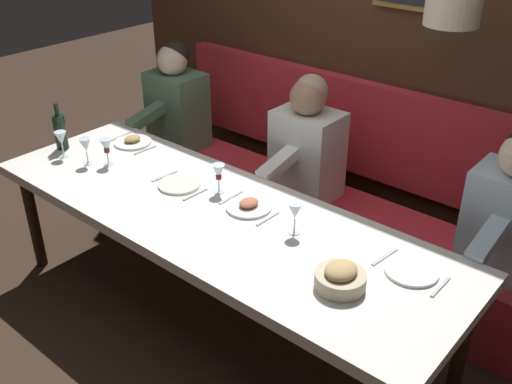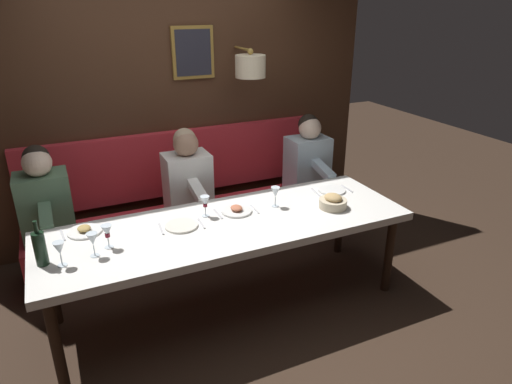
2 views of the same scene
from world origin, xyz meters
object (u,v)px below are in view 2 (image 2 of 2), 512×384
(diner_nearest, at_px, (308,157))
(diner_middle, at_px, (44,197))
(dining_table, at_px, (228,229))
(wine_glass_2, at_px, (59,249))
(wine_bottle, at_px, (40,248))
(bread_bowl, at_px, (333,202))
(diner_near, at_px, (187,175))
(wine_glass_0, at_px, (107,232))
(wine_glass_4, at_px, (275,193))
(wine_glass_3, at_px, (93,240))
(wine_glass_1, at_px, (205,202))

(diner_nearest, bearing_deg, diner_middle, 90.00)
(dining_table, relative_size, diner_nearest, 3.45)
(wine_glass_2, distance_m, wine_bottle, 0.13)
(dining_table, height_order, bread_bowl, bread_bowl)
(wine_bottle, bearing_deg, diner_near, -52.38)
(wine_bottle, bearing_deg, wine_glass_0, -83.52)
(bread_bowl, bearing_deg, diner_near, 42.04)
(diner_nearest, bearing_deg, wine_glass_4, 135.49)
(dining_table, relative_size, diner_middle, 3.45)
(diner_nearest, relative_size, wine_glass_0, 4.82)
(wine_glass_4, relative_size, bread_bowl, 0.75)
(diner_nearest, distance_m, bread_bowl, 1.05)
(diner_near, distance_m, wine_glass_4, 0.92)
(wine_bottle, distance_m, bread_bowl, 2.11)
(wine_glass_3, bearing_deg, wine_bottle, 84.53)
(wine_glass_3, relative_size, bread_bowl, 0.75)
(dining_table, distance_m, wine_glass_1, 0.27)
(wine_glass_1, height_order, wine_bottle, wine_bottle)
(wine_glass_1, distance_m, bread_bowl, 1.01)
(wine_glass_0, xyz_separation_m, wine_bottle, (-0.05, 0.40, 0.00))
(dining_table, bearing_deg, bread_bowl, -97.10)
(wine_glass_1, bearing_deg, wine_glass_4, -96.31)
(wine_glass_1, xyz_separation_m, wine_bottle, (-0.23, 1.14, 0.00))
(diner_near, relative_size, wine_glass_2, 4.82)
(diner_near, xyz_separation_m, bread_bowl, (-0.99, -0.89, -0.03))
(dining_table, distance_m, wine_glass_2, 1.17)
(dining_table, xyz_separation_m, wine_glass_0, (-0.01, 0.86, 0.18))
(diner_middle, relative_size, bread_bowl, 3.60)
(diner_middle, bearing_deg, wine_glass_2, -176.12)
(wine_glass_2, bearing_deg, wine_glass_4, -81.75)
(diner_near, bearing_deg, wine_glass_4, -147.77)
(wine_glass_3, distance_m, wine_glass_4, 1.42)
(wine_glass_0, relative_size, wine_glass_4, 1.00)
(diner_middle, distance_m, wine_glass_1, 1.32)
(wine_glass_2, relative_size, wine_bottle, 0.55)
(diner_near, height_order, wine_glass_3, diner_near)
(wine_glass_3, xyz_separation_m, wine_bottle, (0.03, 0.31, -0.00))
(wine_glass_1, xyz_separation_m, wine_glass_3, (-0.26, 0.84, 0.00))
(wine_glass_0, xyz_separation_m, wine_glass_2, (-0.11, 0.30, 0.00))
(wine_glass_4, bearing_deg, wine_glass_2, 98.25)
(diner_near, xyz_separation_m, wine_glass_1, (-0.71, 0.08, 0.04))
(wine_glass_4, bearing_deg, diner_middle, 65.12)
(wine_glass_1, bearing_deg, bread_bowl, -105.94)
(diner_near, height_order, wine_glass_2, diner_near)
(dining_table, bearing_deg, wine_bottle, 92.65)
(wine_glass_2, bearing_deg, diner_near, -47.88)
(diner_nearest, bearing_deg, wine_glass_1, 118.25)
(wine_glass_3, bearing_deg, dining_table, -84.76)
(wine_glass_2, height_order, wine_bottle, wine_bottle)
(diner_near, height_order, wine_glass_1, diner_near)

